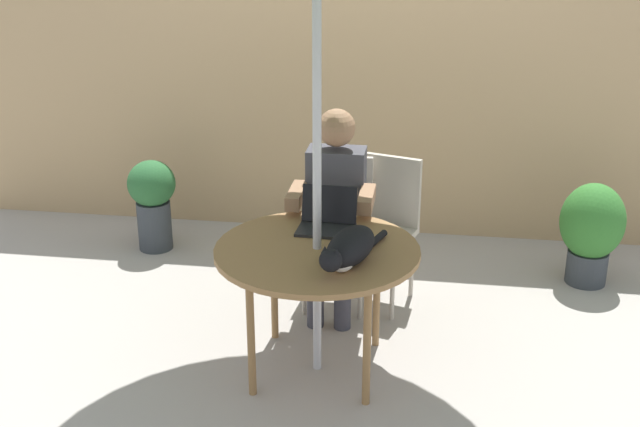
# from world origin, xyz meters

# --- Properties ---
(ground_plane) EXTENTS (14.00, 14.00, 0.00)m
(ground_plane) POSITION_xyz_m (0.00, 0.00, 0.00)
(ground_plane) COLOR gray
(fence_back) EXTENTS (5.92, 0.08, 1.77)m
(fence_back) POSITION_xyz_m (0.00, 2.01, 0.89)
(fence_back) COLOR tan
(fence_back) RESTS_ON ground
(patio_table) EXTENTS (1.06, 1.06, 0.71)m
(patio_table) POSITION_xyz_m (0.00, 0.00, 0.65)
(patio_table) COLOR olive
(patio_table) RESTS_ON ground
(chair_occupied) EXTENTS (0.40, 0.40, 0.91)m
(chair_occupied) POSITION_xyz_m (0.00, 0.84, 0.54)
(chair_occupied) COLOR #B2A899
(chair_occupied) RESTS_ON ground
(chair_empty) EXTENTS (0.50, 0.50, 0.91)m
(chair_empty) POSITION_xyz_m (0.27, 0.89, 0.54)
(chair_empty) COLOR #B2A899
(chair_empty) RESTS_ON ground
(person_seated) EXTENTS (0.48, 0.48, 1.25)m
(person_seated) POSITION_xyz_m (0.00, 0.68, 0.71)
(person_seated) COLOR #3F3F47
(person_seated) RESTS_ON ground
(laptop) EXTENTS (0.31, 0.26, 0.21)m
(laptop) POSITION_xyz_m (0.02, 0.28, 0.77)
(laptop) COLOR black
(laptop) RESTS_ON patio_table
(cat) EXTENTS (0.31, 0.62, 0.17)m
(cat) POSITION_xyz_m (0.18, -0.17, 0.79)
(cat) COLOR black
(cat) RESTS_ON patio_table
(potted_plant_near_fence) EXTENTS (0.34, 0.34, 0.66)m
(potted_plant_near_fence) POSITION_xyz_m (-1.39, 1.41, 0.38)
(potted_plant_near_fence) COLOR #33383D
(potted_plant_near_fence) RESTS_ON ground
(potted_plant_by_chair) EXTENTS (0.41, 0.41, 0.68)m
(potted_plant_by_chair) POSITION_xyz_m (1.59, 1.29, 0.38)
(potted_plant_by_chair) COLOR #33383D
(potted_plant_by_chair) RESTS_ON ground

